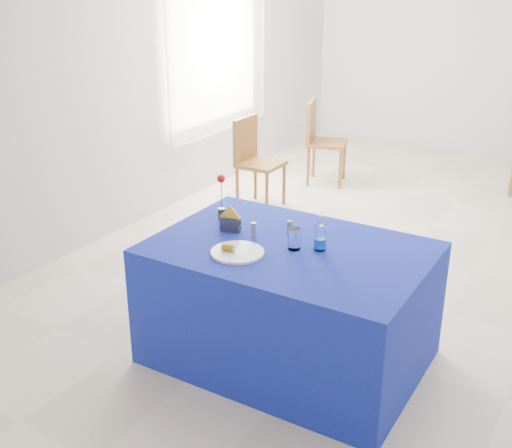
% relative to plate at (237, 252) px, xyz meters
% --- Properties ---
extents(floor, '(7.00, 7.00, 0.00)m').
position_rel_plate_xyz_m(floor, '(0.37, 2.06, -0.77)').
color(floor, beige).
rests_on(floor, ground).
extents(room_shell, '(7.00, 7.00, 7.00)m').
position_rel_plate_xyz_m(room_shell, '(0.37, 2.06, 0.98)').
color(room_shell, silver).
rests_on(room_shell, ground).
extents(window_pane, '(0.04, 1.50, 1.60)m').
position_rel_plate_xyz_m(window_pane, '(-2.10, 2.86, 0.78)').
color(window_pane, white).
rests_on(window_pane, room_shell).
extents(curtain, '(0.04, 1.75, 1.85)m').
position_rel_plate_xyz_m(curtain, '(-2.03, 2.86, 0.78)').
color(curtain, white).
rests_on(curtain, room_shell).
extents(plate, '(0.31, 0.31, 0.01)m').
position_rel_plate_xyz_m(plate, '(0.00, 0.00, 0.00)').
color(plate, white).
rests_on(plate, blue_table).
extents(drinking_glass, '(0.07, 0.07, 0.13)m').
position_rel_plate_xyz_m(drinking_glass, '(0.25, 0.22, 0.06)').
color(drinking_glass, white).
rests_on(drinking_glass, blue_table).
extents(salt_shaker, '(0.03, 0.03, 0.08)m').
position_rel_plate_xyz_m(salt_shaker, '(-0.05, 0.27, 0.04)').
color(salt_shaker, gray).
rests_on(salt_shaker, blue_table).
extents(pepper_shaker, '(0.03, 0.03, 0.08)m').
position_rel_plate_xyz_m(pepper_shaker, '(0.12, 0.41, 0.04)').
color(pepper_shaker, slate).
rests_on(pepper_shaker, blue_table).
extents(blue_table, '(1.60, 1.10, 0.76)m').
position_rel_plate_xyz_m(blue_table, '(0.21, 0.24, -0.39)').
color(blue_table, navy).
rests_on(blue_table, floor).
extents(water_bottle, '(0.07, 0.07, 0.21)m').
position_rel_plate_xyz_m(water_bottle, '(0.38, 0.29, 0.06)').
color(water_bottle, white).
rests_on(water_bottle, blue_table).
extents(napkin_holder, '(0.15, 0.08, 0.16)m').
position_rel_plate_xyz_m(napkin_holder, '(-0.22, 0.27, 0.04)').
color(napkin_holder, '#3A393F').
rests_on(napkin_holder, blue_table).
extents(rose_vase, '(0.05, 0.05, 0.30)m').
position_rel_plate_xyz_m(rose_vase, '(-0.38, 0.41, 0.14)').
color(rose_vase, '#232327').
rests_on(rose_vase, blue_table).
extents(chair_win_a, '(0.41, 0.41, 0.90)m').
position_rel_plate_xyz_m(chair_win_a, '(-1.39, 2.49, -0.25)').
color(chair_win_a, olive).
rests_on(chair_win_a, floor).
extents(chair_win_b, '(0.51, 0.51, 0.92)m').
position_rel_plate_xyz_m(chair_win_b, '(-1.15, 3.51, -0.23)').
color(chair_win_b, olive).
rests_on(chair_win_b, floor).
extents(banana_pieces, '(0.08, 0.05, 0.04)m').
position_rel_plate_xyz_m(banana_pieces, '(-0.04, -0.02, 0.03)').
color(banana_pieces, gold).
rests_on(banana_pieces, plate).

